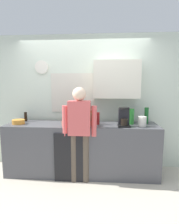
{
  "coord_description": "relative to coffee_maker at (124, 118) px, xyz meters",
  "views": [
    {
      "loc": [
        0.37,
        -2.89,
        1.61
      ],
      "look_at": [
        0.15,
        0.25,
        1.16
      ],
      "focal_mm": 28.96,
      "sensor_mm": 36.0,
      "label": 1
    }
  ],
  "objects": [
    {
      "name": "kitchen_counter",
      "position": [
        -0.74,
        0.13,
        -0.61
      ],
      "size": [
        2.72,
        0.64,
        0.93
      ],
      "primitive_type": "cube",
      "color": "#4C4C51",
      "rests_on": "ground_plane"
    },
    {
      "name": "bottle_red_vinegar",
      "position": [
        -0.45,
        0.12,
        -0.04
      ],
      "size": [
        0.06,
        0.06,
        0.22
      ],
      "primitive_type": "cylinder",
      "color": "maroon",
      "rests_on": "kitchen_counter"
    },
    {
      "name": "person_at_sink",
      "position": [
        -0.74,
        -0.17,
        -0.13
      ],
      "size": [
        0.57,
        0.22,
        1.6
      ],
      "rotation": [
        0.0,
        0.0,
        -0.17
      ],
      "color": "brown",
      "rests_on": "ground_plane"
    },
    {
      "name": "potted_plant",
      "position": [
        -0.59,
        0.01,
        -0.01
      ],
      "size": [
        0.15,
        0.15,
        0.23
      ],
      "color": "#9E5638",
      "rests_on": "kitchen_counter"
    },
    {
      "name": "mixing_bowl",
      "position": [
        -1.89,
        0.06,
        -0.11
      ],
      "size": [
        0.22,
        0.22,
        0.08
      ],
      "primitive_type": "cylinder",
      "color": "orange",
      "rests_on": "kitchen_counter"
    },
    {
      "name": "coffee_maker",
      "position": [
        0.0,
        0.0,
        0.0
      ],
      "size": [
        0.2,
        0.2,
        0.33
      ],
      "color": "black",
      "rests_on": "kitchen_counter"
    },
    {
      "name": "bottle_olive_oil",
      "position": [
        -1.06,
        0.27,
        -0.02
      ],
      "size": [
        0.06,
        0.06,
        0.25
      ],
      "primitive_type": "cylinder",
      "color": "olive",
      "rests_on": "kitchen_counter"
    },
    {
      "name": "bottle_amber_beer",
      "position": [
        -0.55,
        0.25,
        -0.03
      ],
      "size": [
        0.06,
        0.06,
        0.23
      ],
      "primitive_type": "cylinder",
      "color": "brown",
      "rests_on": "kitchen_counter"
    },
    {
      "name": "back_wall_assembly",
      "position": [
        -0.66,
        0.53,
        0.28
      ],
      "size": [
        4.32,
        0.42,
        2.6
      ],
      "color": "silver",
      "rests_on": "ground_plane"
    },
    {
      "name": "bottle_green_wine",
      "position": [
        0.44,
        0.25,
        0.0
      ],
      "size": [
        0.07,
        0.07,
        0.3
      ],
      "primitive_type": "cylinder",
      "color": "#195923",
      "rests_on": "kitchen_counter"
    },
    {
      "name": "dish_soap",
      "position": [
        -0.76,
        -0.06,
        -0.07
      ],
      "size": [
        0.06,
        0.06,
        0.18
      ],
      "color": "green",
      "rests_on": "kitchen_counter"
    },
    {
      "name": "cup_terracotta_mug",
      "position": [
        -1.02,
        -0.06,
        -0.1
      ],
      "size": [
        0.08,
        0.08,
        0.09
      ],
      "primitive_type": "cylinder",
      "color": "#B26647",
      "rests_on": "kitchen_counter"
    },
    {
      "name": "ground_plane",
      "position": [
        -0.74,
        -0.17,
        -1.08
      ],
      "size": [
        8.0,
        8.0,
        0.0
      ],
      "primitive_type": "plane",
      "color": "beige"
    },
    {
      "name": "bottle_clear_soda",
      "position": [
        0.16,
        0.18,
        -0.01
      ],
      "size": [
        0.09,
        0.09,
        0.28
      ],
      "primitive_type": "cylinder",
      "color": "#2D8C33",
      "rests_on": "kitchen_counter"
    },
    {
      "name": "dishwasher_panel",
      "position": [
        -0.89,
        -0.2,
        -0.66
      ],
      "size": [
        0.56,
        0.02,
        0.84
      ],
      "primitive_type": "cube",
      "color": "black",
      "rests_on": "ground_plane"
    },
    {
      "name": "bottle_dark_sauce",
      "position": [
        -1.86,
        0.32,
        -0.06
      ],
      "size": [
        0.06,
        0.06,
        0.18
      ],
      "primitive_type": "cylinder",
      "color": "black",
      "rests_on": "kitchen_counter"
    },
    {
      "name": "storage_canister",
      "position": [
        0.31,
        0.02,
        -0.06
      ],
      "size": [
        0.14,
        0.14,
        0.17
      ],
      "primitive_type": "cylinder",
      "color": "silver",
      "rests_on": "kitchen_counter"
    }
  ]
}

